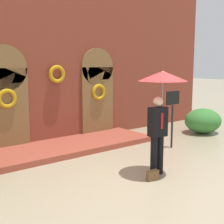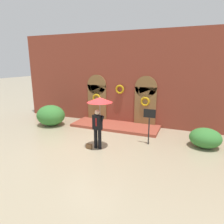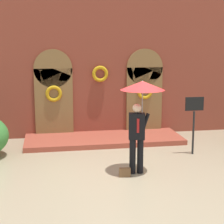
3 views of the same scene
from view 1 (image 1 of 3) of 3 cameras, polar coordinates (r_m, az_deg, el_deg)
ground_plane at (r=7.21m, az=5.73°, el=-11.70°), size 80.00×80.00×0.00m
building_facade at (r=10.13m, az=-10.97°, el=9.57°), size 14.00×2.30×5.60m
person_with_umbrella at (r=7.06m, az=9.02°, el=3.76°), size 1.10×1.10×2.36m
handbag at (r=7.00m, az=7.43°, el=-11.40°), size 0.29×0.14×0.22m
sign_post at (r=9.45m, az=11.00°, el=0.41°), size 0.56×0.06×1.72m
shrub_right at (r=11.89m, az=16.28°, el=-1.54°), size 1.40×1.26×0.90m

